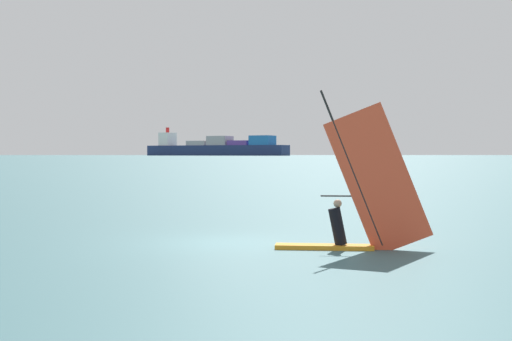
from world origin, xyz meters
name	(u,v)px	position (x,y,z in m)	size (l,w,h in m)	color
ground_plane	(225,243)	(0.00, 0.00, 0.00)	(4000.00, 4000.00, 0.00)	#386066
windsurfer	(354,207)	(3.24, -1.87, 1.13)	(4.10, 1.30, 4.40)	orange
cargo_ship	(218,148)	(64.20, 757.55, 8.90)	(154.61, 112.32, 32.42)	navy
distant_headland	(363,149)	(459.80, 1511.41, 13.42)	(1014.72, 427.92, 26.83)	#60665B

